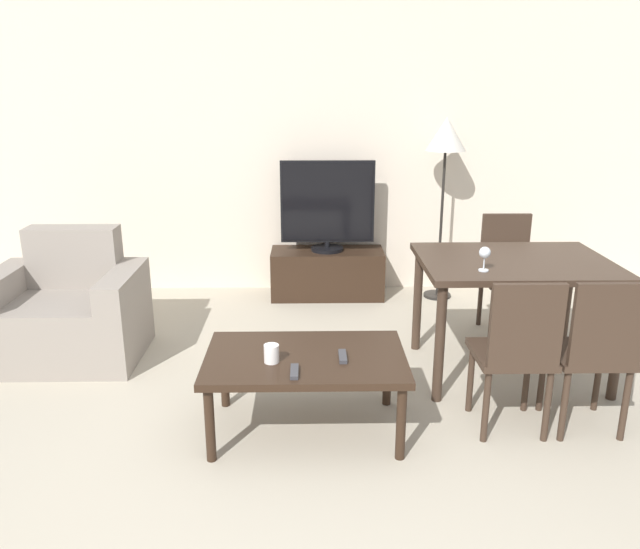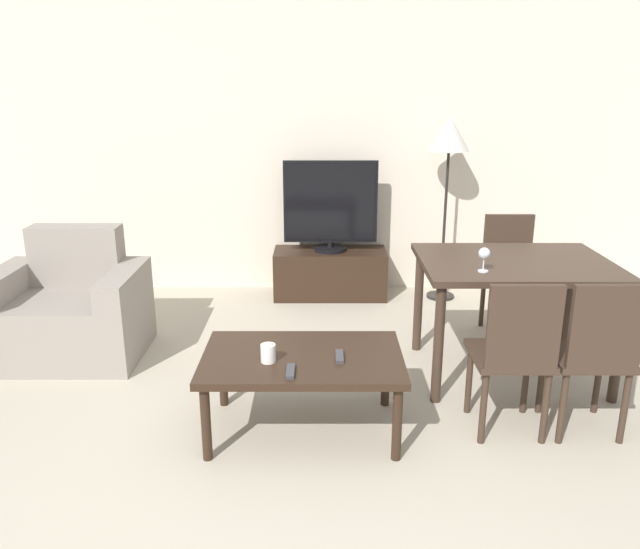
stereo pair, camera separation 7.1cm
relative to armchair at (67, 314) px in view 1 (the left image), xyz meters
The scene contains 15 objects.
ground_plane 2.56m from the armchair, 49.65° to the right, with size 18.00×18.00×0.00m, color #B2A893.
wall_back 2.48m from the armchair, 42.98° to the left, with size 6.88×0.06×2.70m.
armchair is the anchor object (origin of this frame).
tv_stand 2.22m from the armchair, 34.50° to the left, with size 0.99×0.41×0.42m.
tv 2.27m from the armchair, 34.45° to the left, with size 0.81×0.28×0.79m.
coffee_table 1.94m from the armchair, 31.69° to the right, with size 1.06×0.67×0.45m.
dining_table 3.00m from the armchair, ahead, with size 1.18×0.89×0.77m.
dining_chair_near 2.96m from the armchair, 21.08° to the right, with size 0.40×0.40×0.89m.
dining_chair_far 3.20m from the armchair, ahead, with size 0.40×0.40×0.89m.
dining_chair_near_right 3.35m from the armchair, 18.53° to the right, with size 0.40×0.40×0.89m.
floor_lamp 3.24m from the armchair, 23.39° to the left, with size 0.34×0.34×1.57m.
remote_primary 2.02m from the armchair, 37.77° to the right, with size 0.04×0.15×0.02m.
remote_secondary 2.13m from the armchair, 29.86° to the right, with size 0.04×0.15×0.02m.
cup_white_near 1.84m from the armchair, 36.72° to the right, with size 0.08×0.08×0.10m.
wine_glass_left 2.81m from the armchair, 11.67° to the right, with size 0.07×0.07×0.15m.
Camera 1 is at (0.02, -2.12, 1.82)m, focal length 35.00 mm.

